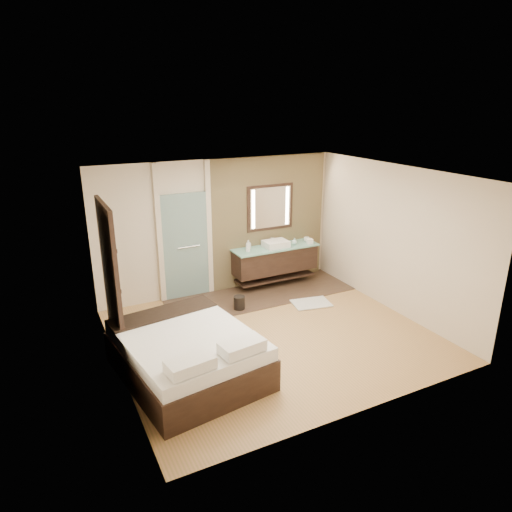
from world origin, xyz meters
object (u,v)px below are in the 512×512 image
vanity (275,259)px  mirror_unit (270,207)px  bed (188,354)px  waste_bin (239,303)px

vanity → mirror_unit: size_ratio=1.75×
bed → waste_bin: (1.57, 1.65, -0.21)m
mirror_unit → bed: (-2.75, -2.64, -1.31)m
mirror_unit → waste_bin: (-1.18, -0.99, -1.52)m
mirror_unit → bed: bearing=-136.1°
vanity → mirror_unit: mirror_unit is taller
vanity → bed: bearing=-138.8°
bed → mirror_unit: bearing=35.8°
bed → waste_bin: bed is taller
mirror_unit → waste_bin: size_ratio=4.01×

